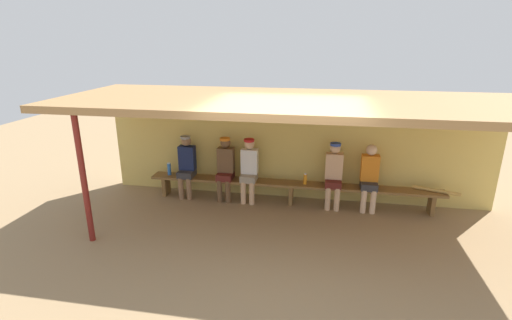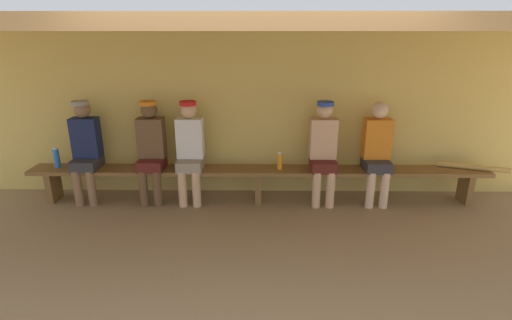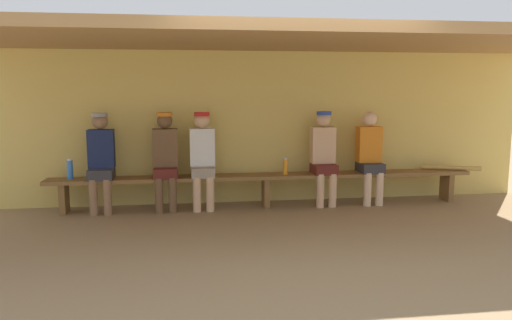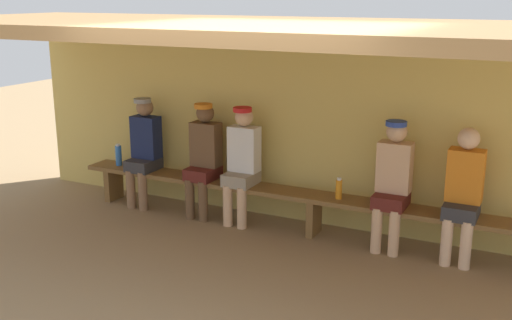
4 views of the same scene
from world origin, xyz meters
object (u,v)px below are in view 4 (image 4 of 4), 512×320
Objects in this scene: bench at (314,201)px; player_leftmost at (242,160)px; player_middle at (463,190)px; player_in_white at (204,155)px; water_bottle_orange at (119,155)px; player_shirtless_tan at (144,147)px; water_bottle_clear at (339,189)px; player_near_post at (393,179)px.

bench is 4.46× the size of player_leftmost.
player_leftmost is 2.42m from player_middle.
player_middle is at bearing -0.01° from player_in_white.
player_leftmost is at bearing -0.46° from water_bottle_orange.
player_shirtless_tan reaches higher than water_bottle_clear.
player_in_white is 5.81× the size of water_bottle_clear.
bench is 2.67m from water_bottle_orange.
player_in_white is 2.93m from player_middle.
water_bottle_orange reaches higher than water_bottle_clear.
bench is 1.44m from player_in_white.
bench is at bearing -179.76° from player_near_post.
player_in_white is at bearing 180.00° from player_near_post.
player_shirtless_tan is at bearing 180.00° from player_in_white.
water_bottle_orange is 2.94m from water_bottle_clear.
bench is at bearing -0.39° from water_bottle_orange.
bench is 4.49× the size of player_middle.
player_middle is 5.77× the size of water_bottle_clear.
water_bottle_clear is (2.53, -0.02, -0.18)m from player_shirtless_tan.
player_shirtless_tan and player_near_post have the same top height.
player_middle is (2.93, -0.00, -0.02)m from player_in_white.
player_in_white is at bearing 0.00° from player_shirtless_tan.
player_in_white and player_near_post have the same top height.
bench is 25.92× the size of water_bottle_clear.
player_near_post is (2.23, 0.00, 0.00)m from player_in_white.
player_near_post is (3.09, 0.00, 0.00)m from player_shirtless_tan.
player_near_post is at bearing 0.24° from bench.
water_bottle_clear is at bearing -179.13° from player_middle.
player_in_white reaches higher than player_middle.
player_in_white is 1.00× the size of player_near_post.
player_near_post is at bearing 0.00° from player_leftmost.
player_in_white reaches higher than water_bottle_clear.
player_leftmost and player_in_white have the same top height.
bench is at bearing -179.88° from player_middle.
player_near_post is 0.59m from water_bottle_clear.
bench is 0.96m from player_leftmost.
player_shirtless_tan reaches higher than water_bottle_orange.
player_middle is 4.19m from water_bottle_orange.
player_in_white is at bearing 180.00° from player_leftmost.
player_near_post is at bearing 0.00° from player_shirtless_tan.
player_near_post is at bearing -0.23° from water_bottle_orange.
water_bottle_orange reaches higher than bench.
player_in_white is 1.01× the size of player_middle.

